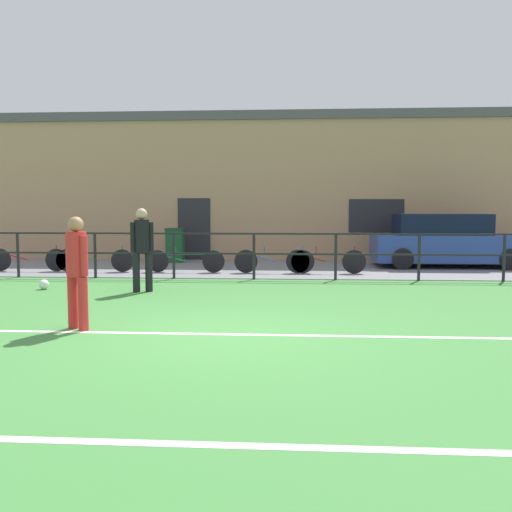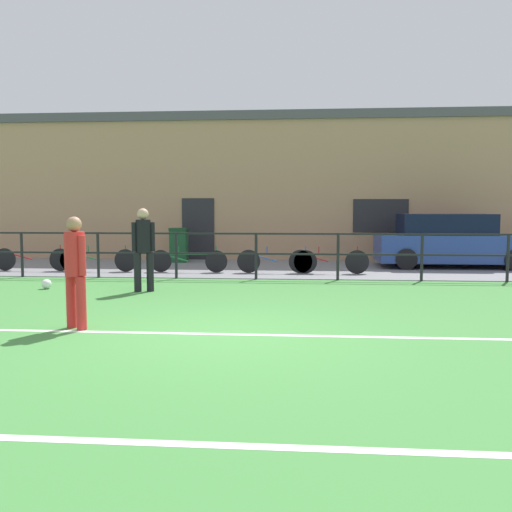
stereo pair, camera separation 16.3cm
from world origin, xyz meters
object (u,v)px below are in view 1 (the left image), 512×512
at_px(player_striker, 77,266).
at_px(bicycle_parked_4, 326,261).
at_px(player_goalkeeper, 142,245).
at_px(parked_car_red, 446,242).
at_px(bicycle_parked_0, 274,261).
at_px(trash_bin_0, 175,245).
at_px(soccer_ball_match, 44,284).
at_px(bicycle_parked_2, 28,259).
at_px(bicycle_parked_1, 185,261).
at_px(bicycle_parked_3, 94,260).

relative_size(player_striker, bicycle_parked_4, 0.76).
height_order(player_goalkeeper, parked_car_red, player_goalkeeper).
height_order(player_striker, bicycle_parked_0, player_striker).
height_order(player_striker, trash_bin_0, player_striker).
bearing_deg(bicycle_parked_4, parked_car_red, 28.46).
xyz_separation_m(soccer_ball_match, bicycle_parked_4, (6.24, 3.20, 0.24)).
distance_m(parked_car_red, trash_bin_0, 8.38).
distance_m(player_goalkeeper, bicycle_parked_4, 5.30).
bearing_deg(soccer_ball_match, bicycle_parked_2, 121.12).
xyz_separation_m(player_goalkeeper, trash_bin_0, (-0.65, 6.21, -0.41)).
relative_size(player_goalkeeper, bicycle_parked_1, 0.82).
xyz_separation_m(parked_car_red, trash_bin_0, (-8.34, 0.82, -0.19)).
distance_m(bicycle_parked_0, trash_bin_0, 4.33).
bearing_deg(trash_bin_0, player_goalkeeper, -84.00).
distance_m(bicycle_parked_0, bicycle_parked_3, 4.92).
distance_m(bicycle_parked_0, bicycle_parked_1, 2.40).
distance_m(parked_car_red, bicycle_parked_2, 12.02).
bearing_deg(soccer_ball_match, bicycle_parked_0, 33.32).
relative_size(bicycle_parked_0, bicycle_parked_3, 0.99).
distance_m(player_goalkeeper, parked_car_red, 9.39).
bearing_deg(bicycle_parked_1, player_goalkeeper, -93.91).
height_order(player_goalkeeper, soccer_ball_match, player_goalkeeper).
bearing_deg(bicycle_parked_2, soccer_ball_match, -58.88).
bearing_deg(player_striker, bicycle_parked_1, -59.50).
distance_m(bicycle_parked_4, trash_bin_0, 5.45).
height_order(player_goalkeeper, bicycle_parked_2, player_goalkeeper).
xyz_separation_m(parked_car_red, bicycle_parked_2, (-11.84, -1.99, -0.42)).
relative_size(player_striker, bicycle_parked_1, 0.76).
distance_m(soccer_ball_match, bicycle_parked_2, 3.74).
relative_size(bicycle_parked_3, bicycle_parked_4, 1.02).
relative_size(parked_car_red, bicycle_parked_1, 2.05).
bearing_deg(player_striker, soccer_ball_match, -27.10).
distance_m(bicycle_parked_1, bicycle_parked_4, 3.78).
distance_m(parked_car_red, bicycle_parked_3, 10.18).
bearing_deg(parked_car_red, bicycle_parked_3, -168.71).
bearing_deg(bicycle_parked_4, player_goalkeeper, -139.68).
xyz_separation_m(player_striker, parked_car_red, (7.64, 8.99, -0.16)).
xyz_separation_m(player_striker, trash_bin_0, (-0.70, 9.81, -0.34)).
height_order(soccer_ball_match, bicycle_parked_3, bicycle_parked_3).
xyz_separation_m(player_goalkeeper, bicycle_parked_3, (-2.28, 3.41, -0.65)).
xyz_separation_m(bicycle_parked_0, bicycle_parked_2, (-6.80, 0.00, 0.00)).
distance_m(player_striker, bicycle_parked_4, 8.07).
height_order(bicycle_parked_2, bicycle_parked_3, bicycle_parked_2).
height_order(player_striker, bicycle_parked_3, player_striker).
height_order(player_goalkeeper, bicycle_parked_1, player_goalkeeper).
relative_size(soccer_ball_match, bicycle_parked_2, 0.10).
distance_m(player_striker, bicycle_parked_3, 7.40).
relative_size(player_striker, bicycle_parked_3, 0.75).
distance_m(player_goalkeeper, bicycle_parked_1, 3.48).
distance_m(parked_car_red, bicycle_parked_1, 7.73).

